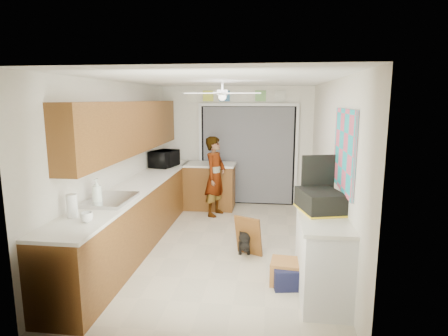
{
  "coord_description": "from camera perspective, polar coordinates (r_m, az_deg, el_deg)",
  "views": [
    {
      "loc": [
        0.74,
        -5.43,
        2.23
      ],
      "look_at": [
        0.0,
        0.4,
        1.15
      ],
      "focal_mm": 30.0,
      "sensor_mm": 36.0,
      "label": 1
    }
  ],
  "objects": [
    {
      "name": "floor",
      "position": [
        5.91,
        -0.5,
        -11.74
      ],
      "size": [
        5.0,
        5.0,
        0.0
      ],
      "primitive_type": "plane",
      "color": "#B9AC95",
      "rests_on": "ground"
    },
    {
      "name": "ceiling",
      "position": [
        5.48,
        -0.54,
        13.24
      ],
      "size": [
        5.0,
        5.0,
        0.0
      ],
      "primitive_type": "plane",
      "rotation": [
        3.14,
        0.0,
        0.0
      ],
      "color": "white",
      "rests_on": "ground"
    },
    {
      "name": "wall_back",
      "position": [
        8.02,
        1.89,
        3.4
      ],
      "size": [
        3.2,
        0.0,
        3.2
      ],
      "primitive_type": "plane",
      "rotation": [
        1.57,
        0.0,
        0.0
      ],
      "color": "white",
      "rests_on": "ground"
    },
    {
      "name": "wall_front",
      "position": [
        3.17,
        -6.65,
        -7.64
      ],
      "size": [
        3.2,
        0.0,
        3.2
      ],
      "primitive_type": "plane",
      "rotation": [
        -1.57,
        0.0,
        0.0
      ],
      "color": "white",
      "rests_on": "ground"
    },
    {
      "name": "wall_left",
      "position": [
        5.99,
        -15.87,
        0.6
      ],
      "size": [
        0.0,
        5.0,
        5.0
      ],
      "primitive_type": "plane",
      "rotation": [
        1.57,
        0.0,
        1.57
      ],
      "color": "white",
      "rests_on": "ground"
    },
    {
      "name": "wall_right",
      "position": [
        5.58,
        15.98,
        -0.1
      ],
      "size": [
        0.0,
        5.0,
        5.0
      ],
      "primitive_type": "plane",
      "rotation": [
        1.57,
        0.0,
        -1.57
      ],
      "color": "white",
      "rests_on": "ground"
    },
    {
      "name": "left_base_cabinets",
      "position": [
        6.06,
        -12.86,
        -6.92
      ],
      "size": [
        0.6,
        4.8,
        0.9
      ],
      "primitive_type": "cube",
      "color": "brown",
      "rests_on": "floor"
    },
    {
      "name": "left_countertop",
      "position": [
        5.94,
        -12.95,
        -2.59
      ],
      "size": [
        0.62,
        4.8,
        0.04
      ],
      "primitive_type": "cube",
      "color": "white",
      "rests_on": "left_base_cabinets"
    },
    {
      "name": "upper_cabinets",
      "position": [
        6.05,
        -13.98,
        6.04
      ],
      "size": [
        0.32,
        4.0,
        0.8
      ],
      "primitive_type": "cube",
      "color": "brown",
      "rests_on": "wall_left"
    },
    {
      "name": "sink_basin",
      "position": [
        5.03,
        -16.87,
        -4.71
      ],
      "size": [
        0.5,
        0.76,
        0.06
      ],
      "primitive_type": "cube",
      "color": "silver",
      "rests_on": "left_countertop"
    },
    {
      "name": "faucet",
      "position": [
        5.09,
        -18.88,
        -3.56
      ],
      "size": [
        0.03,
        0.03,
        0.22
      ],
      "primitive_type": "cylinder",
      "color": "silver",
      "rests_on": "left_countertop"
    },
    {
      "name": "peninsula_base",
      "position": [
        7.74,
        -2.19,
        -2.89
      ],
      "size": [
        1.0,
        0.6,
        0.9
      ],
      "primitive_type": "cube",
      "color": "brown",
      "rests_on": "floor"
    },
    {
      "name": "peninsula_top",
      "position": [
        7.64,
        -2.21,
        0.54
      ],
      "size": [
        1.04,
        0.64,
        0.04
      ],
      "primitive_type": "cube",
      "color": "white",
      "rests_on": "peninsula_base"
    },
    {
      "name": "back_opening_recess",
      "position": [
        8.0,
        3.64,
        1.92
      ],
      "size": [
        2.0,
        0.06,
        2.1
      ],
      "primitive_type": "cube",
      "color": "black",
      "rests_on": "wall_back"
    },
    {
      "name": "curtain_panel",
      "position": [
        7.96,
        3.63,
        1.87
      ],
      "size": [
        1.9,
        0.03,
        2.05
      ],
      "primitive_type": "cube",
      "color": "slate",
      "rests_on": "wall_back"
    },
    {
      "name": "door_trim_left",
      "position": [
        8.1,
        -3.6,
        2.02
      ],
      "size": [
        0.06,
        0.04,
        2.1
      ],
      "primitive_type": "cube",
      "color": "white",
      "rests_on": "wall_back"
    },
    {
      "name": "door_trim_right",
      "position": [
        7.97,
        10.97,
        1.72
      ],
      "size": [
        0.06,
        0.04,
        2.1
      ],
      "primitive_type": "cube",
      "color": "white",
      "rests_on": "wall_back"
    },
    {
      "name": "door_trim_head",
      "position": [
        7.88,
        3.72,
        9.6
      ],
      "size": [
        2.1,
        0.04,
        0.06
      ],
      "primitive_type": "cube",
      "color": "white",
      "rests_on": "wall_back"
    },
    {
      "name": "header_frame_0",
      "position": [
        8.01,
        -2.44,
        10.91
      ],
      "size": [
        0.22,
        0.02,
        0.22
      ],
      "primitive_type": "cube",
      "color": "#D9E24B",
      "rests_on": "wall_back"
    },
    {
      "name": "header_frame_1",
      "position": [
        7.96,
        0.09,
        10.92
      ],
      "size": [
        0.22,
        0.02,
        0.22
      ],
      "primitive_type": "cube",
      "color": "#4883C0",
      "rests_on": "wall_back"
    },
    {
      "name": "header_frame_3",
      "position": [
        7.9,
        5.59,
        10.88
      ],
      "size": [
        0.22,
        0.02,
        0.22
      ],
      "primitive_type": "cube",
      "color": "#7DB96A",
      "rests_on": "wall_back"
    },
    {
      "name": "header_frame_4",
      "position": [
        7.9,
        8.55,
        10.81
      ],
      "size": [
        0.22,
        0.02,
        0.22
      ],
      "primitive_type": "cube",
      "color": "silver",
      "rests_on": "wall_back"
    },
    {
      "name": "route66_sign",
      "position": [
        8.08,
        -4.94,
        10.88
      ],
      "size": [
        0.22,
        0.02,
        0.26
      ],
      "primitive_type": "cube",
      "color": "silver",
      "rests_on": "wall_back"
    },
    {
      "name": "right_counter_base",
      "position": [
        4.63,
        14.6,
        -12.56
      ],
      "size": [
        0.5,
        1.4,
        0.9
      ],
      "primitive_type": "cube",
      "color": "white",
      "rests_on": "floor"
    },
    {
      "name": "right_counter_top",
      "position": [
        4.47,
        14.75,
        -6.99
      ],
      "size": [
        0.54,
        1.44,
        0.04
      ],
      "primitive_type": "cube",
      "color": "white",
      "rests_on": "right_counter_base"
    },
    {
      "name": "abstract_painting",
      "position": [
        4.54,
        17.85,
        2.58
      ],
      "size": [
        0.03,
        1.15,
        0.95
      ],
      "primitive_type": "cube",
      "color": "#DE5170",
      "rests_on": "wall_right"
    },
    {
      "name": "ceiling_fan",
      "position": [
        5.68,
        -0.26,
        11.33
      ],
      "size": [
        1.14,
        1.14,
        0.24
      ],
      "primitive_type": "cube",
      "color": "white",
      "rests_on": "ceiling"
    },
    {
      "name": "microwave",
      "position": [
        7.34,
        -9.09,
        1.42
      ],
      "size": [
        0.51,
        0.65,
        0.32
      ],
      "primitive_type": "imported",
      "rotation": [
        0.0,
        0.0,
        1.33
      ],
      "color": "black",
      "rests_on": "left_countertop"
    },
    {
      "name": "soap_bottle",
      "position": [
        4.9,
        -18.78,
        -3.42
      ],
      "size": [
        0.13,
        0.13,
        0.33
      ],
      "primitive_type": "imported",
      "rotation": [
        0.0,
        0.0,
        -0.04
      ],
      "color": "silver",
      "rests_on": "left_countertop"
    },
    {
      "name": "cup",
      "position": [
        4.28,
        -20.19,
        -7.06
      ],
      "size": [
        0.18,
        0.18,
        0.11
      ],
      "primitive_type": "imported",
      "rotation": [
        0.0,
        0.0,
        0.41
      ],
      "color": "white",
      "rests_on": "left_countertop"
    },
    {
      "name": "paper_towel_roll",
      "position": [
        4.49,
        -22.15,
        -5.35
      ],
      "size": [
        0.15,
        0.15,
        0.26
      ],
      "primitive_type": "cylinder",
      "rotation": [
        0.0,
        0.0,
        0.3
      ],
      "color": "white",
      "rests_on": "left_countertop"
    },
    {
      "name": "suitcase",
      "position": [
        4.52,
        14.42,
        -4.89
      ],
      "size": [
        0.57,
        0.67,
        0.25
      ],
      "primitive_type": "cube",
      "rotation": [
        0.0,
        0.0,
        0.27
      ],
      "color": "black",
      "rests_on": "right_counter_top"
    },
    {
      "name": "suitcase_rim",
      "position": [
        4.55,
        14.36,
        -6.23
      ],
      "size": [
        0.58,
        0.68,
        0.02
      ],
      "primitive_type": "cube",
      "rotation": [
        0.0,
        0.0,
        0.27
      ],
      "color": "yellow",
      "rests_on": "suitcase"
    },
    {
      "name": "suitcase_lid",
      "position": [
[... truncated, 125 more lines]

